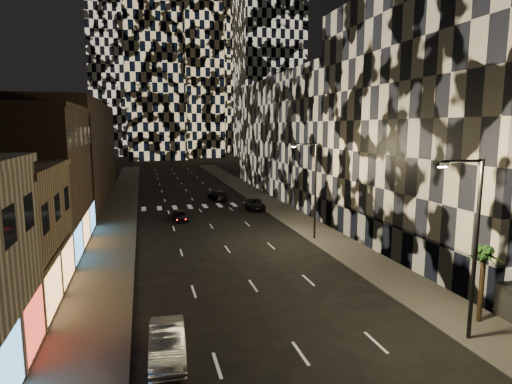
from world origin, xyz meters
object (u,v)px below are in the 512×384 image
car_silver_parked (167,343)px  palm_tree (484,259)px  car_dark_oncoming (218,195)px  car_dark_rightlane (255,204)px  streetlight_near (472,237)px  car_dark_midlane (180,216)px  streetlight_far (313,184)px

car_silver_parked → palm_tree: palm_tree is taller
car_silver_parked → car_dark_oncoming: car_silver_parked is taller
car_dark_rightlane → car_silver_parked: bearing=-103.6°
car_silver_parked → car_dark_rightlane: (13.11, 33.88, -0.07)m
streetlight_near → car_dark_oncoming: size_ratio=1.82×
car_dark_midlane → car_dark_oncoming: size_ratio=0.74×
car_dark_oncoming → car_dark_rightlane: car_dark_oncoming is taller
streetlight_near → car_silver_parked: streetlight_near is taller
streetlight_far → car_silver_parked: size_ratio=1.96×
streetlight_near → car_dark_oncoming: bearing=96.3°
car_dark_oncoming → palm_tree: size_ratio=1.17×
streetlight_near → car_silver_parked: size_ratio=1.96×
car_dark_oncoming → palm_tree: 43.53m
car_dark_midlane → car_dark_oncoming: 14.38m
car_dark_oncoming → car_dark_rightlane: size_ratio=1.00×
car_dark_oncoming → car_dark_rightlane: (3.50, -8.27, -0.03)m
streetlight_far → car_dark_midlane: streetlight_far is taller
streetlight_far → palm_tree: size_ratio=2.13×
streetlight_near → streetlight_far: same height
streetlight_far → palm_tree: (2.14, -18.58, -1.72)m
streetlight_far → car_dark_midlane: size_ratio=2.46×
streetlight_far → palm_tree: bearing=-83.4°
car_dark_midlane → car_dark_rightlane: size_ratio=0.74×
car_dark_oncoming → palm_tree: palm_tree is taller
palm_tree → streetlight_far: bearing=96.6°
streetlight_near → car_dark_oncoming: streetlight_near is taller
car_dark_oncoming → car_dark_rightlane: 8.98m
streetlight_far → car_dark_oncoming: bearing=101.3°
car_silver_parked → palm_tree: 16.87m
car_silver_parked → car_dark_rightlane: size_ratio=0.93×
car_dark_midlane → car_dark_oncoming: bearing=57.1°
car_silver_parked → streetlight_near: bearing=-5.8°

